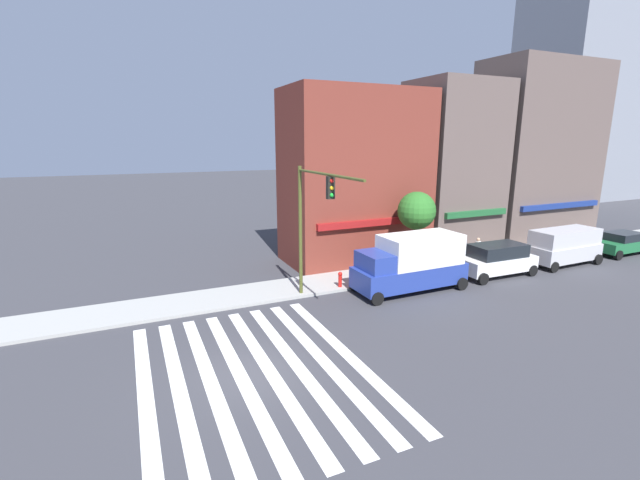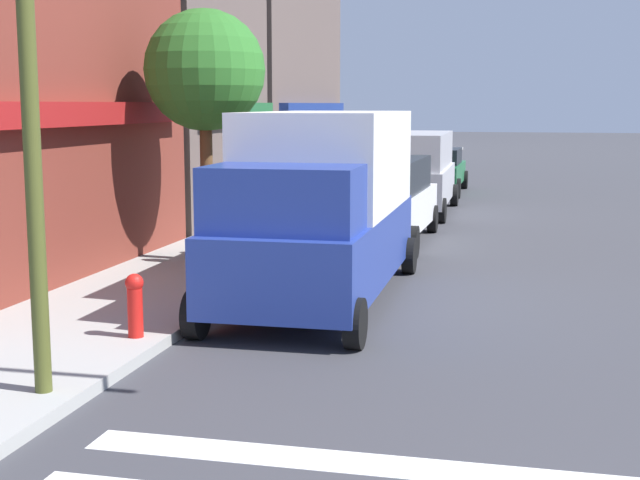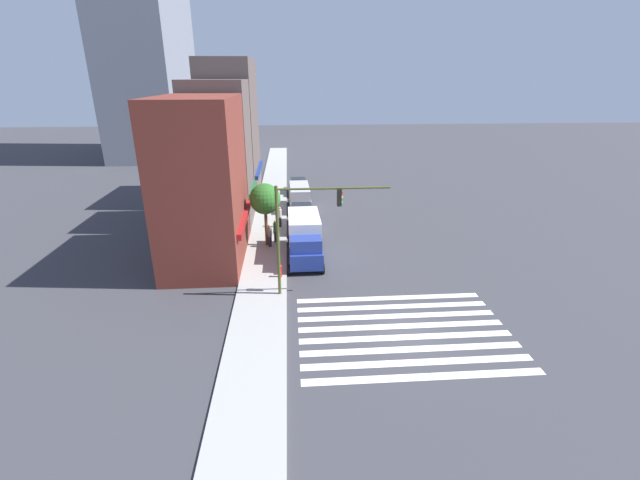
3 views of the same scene
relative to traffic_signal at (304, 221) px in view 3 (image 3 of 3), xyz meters
The scene contains 14 objects.
ground_plane 8.04m from the traffic_signal, 131.56° to the right, with size 200.00×200.00×0.00m, color #38383D.
sidewalk_left 6.84m from the traffic_signal, 148.95° to the left, with size 120.00×3.00×0.15m.
crosswalk_stripes 8.03m from the traffic_signal, 131.56° to the right, with size 7.61×10.80×0.01m.
storefront_row 16.58m from the traffic_signal, 23.59° to the left, with size 26.22×5.30×13.89m.
traffic_signal is the anchor object (origin of this frame).
box_truck_blue 6.47m from the traffic_signal, ahead, with size 6.22×2.42×3.04m.
suv_white 12.45m from the traffic_signal, ahead, with size 4.75×2.12×1.94m.
van_silver 18.06m from the traffic_signal, ahead, with size 5.03×2.22×2.34m.
sedan_green 24.23m from the traffic_signal, ahead, with size 4.41×2.02×1.59m.
pedestrian_green_top 9.51m from the traffic_signal, 12.82° to the left, with size 0.32×0.32×1.77m.
pedestrian_white_shirt 12.81m from the traffic_signal, ahead, with size 0.32×0.32×1.77m.
pedestrian_grey_coat 8.73m from the traffic_signal, 17.19° to the left, with size 0.32×0.32×1.77m.
fire_hydrant 4.90m from the traffic_signal, 33.40° to the left, with size 0.24×0.24×0.84m.
street_tree 8.45m from the traffic_signal, 18.10° to the left, with size 2.30×2.30×4.80m.
Camera 3 is at (-18.45, 5.66, 12.27)m, focal length 24.00 mm.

